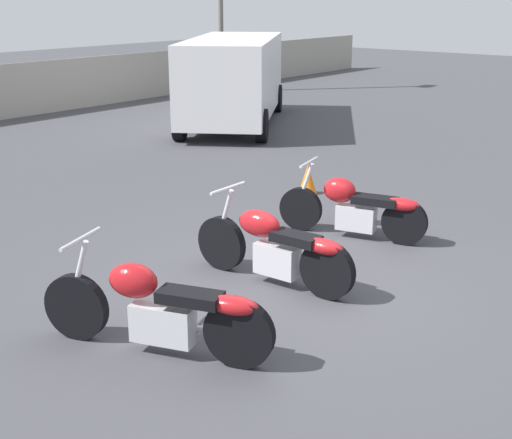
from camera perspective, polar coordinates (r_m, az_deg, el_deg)
ground_plane at (r=7.63m, az=2.58°, el=-5.29°), size 60.00×60.00×0.00m
motorcycle_slot_0 at (r=6.16m, az=-7.70°, el=-7.13°), size 0.93×2.07×0.98m
motorcycle_slot_1 at (r=7.53m, az=1.58°, el=-2.26°), size 0.57×1.98×0.98m
motorcycle_slot_2 at (r=9.06m, az=7.94°, el=0.94°), size 0.73×1.90×0.93m
parked_van at (r=16.83m, az=-1.82°, el=11.35°), size 5.40×4.39×1.99m
traffic_cone_near at (r=11.03m, az=4.17°, el=3.25°), size 0.28×0.28×0.47m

